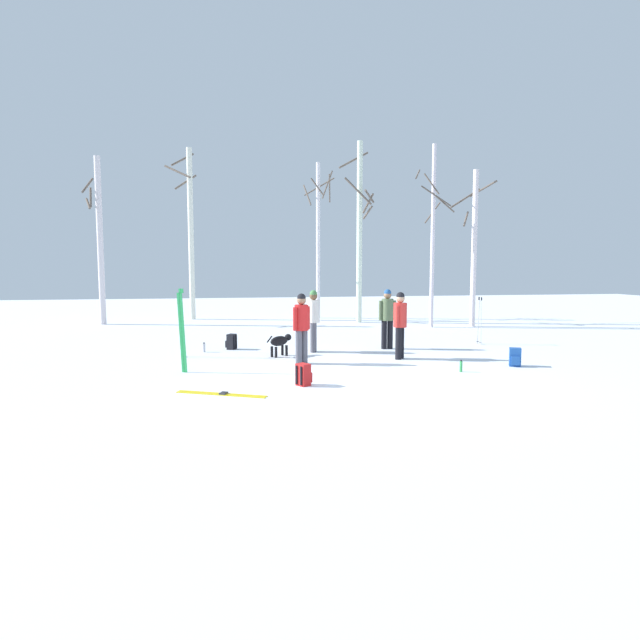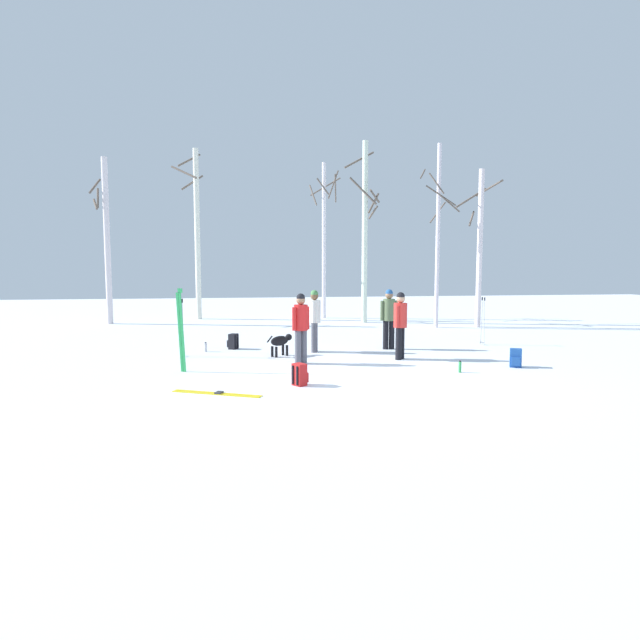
{
  "view_description": "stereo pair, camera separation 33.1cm",
  "coord_description": "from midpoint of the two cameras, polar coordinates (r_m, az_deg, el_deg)",
  "views": [
    {
      "loc": [
        -3.13,
        -11.0,
        2.38
      ],
      "look_at": [
        -0.67,
        2.6,
        1.0
      ],
      "focal_mm": 30.58,
      "sensor_mm": 36.0,
      "label": 1
    },
    {
      "loc": [
        -2.81,
        -11.05,
        2.38
      ],
      "look_at": [
        -0.67,
        2.6,
        1.0
      ],
      "focal_mm": 30.58,
      "sensor_mm": 36.0,
      "label": 2
    }
  ],
  "objects": [
    {
      "name": "birch_tree_3",
      "position": [
        22.97,
        5.15,
        9.45
      ],
      "size": [
        1.43,
        1.54,
        7.47
      ],
      "color": "silver",
      "rests_on": "ground_plane"
    },
    {
      "name": "birch_tree_2",
      "position": [
        24.87,
        0.83,
        8.83
      ],
      "size": [
        1.48,
        1.52,
        6.97
      ],
      "color": "white",
      "rests_on": "ground_plane"
    },
    {
      "name": "water_bottle_0",
      "position": [
        15.43,
        -11.28,
        -2.81
      ],
      "size": [
        0.07,
        0.07,
        0.27
      ],
      "color": "silver",
      "rests_on": "ground_plane"
    },
    {
      "name": "ski_pair_planted_0",
      "position": [
        12.54,
        -13.62,
        -1.08
      ],
      "size": [
        0.2,
        0.13,
        1.88
      ],
      "color": "green",
      "rests_on": "ground_plane"
    },
    {
      "name": "person_2",
      "position": [
        13.19,
        -1.3,
        -0.39
      ],
      "size": [
        0.45,
        0.34,
        1.72
      ],
      "color": "#4C4C56",
      "rests_on": "ground_plane"
    },
    {
      "name": "backpack_1",
      "position": [
        15.78,
        -8.49,
        -2.25
      ],
      "size": [
        0.34,
        0.32,
        0.44
      ],
      "color": "black",
      "rests_on": "ground_plane"
    },
    {
      "name": "person_3",
      "position": [
        15.66,
        7.83,
        0.52
      ],
      "size": [
        0.52,
        0.34,
        1.72
      ],
      "color": "black",
      "rests_on": "ground_plane"
    },
    {
      "name": "birch_tree_4",
      "position": [
        21.47,
        12.66,
        8.9
      ],
      "size": [
        1.56,
        1.56,
        6.96
      ],
      "color": "silver",
      "rests_on": "ground_plane"
    },
    {
      "name": "person_0",
      "position": [
        13.99,
        9.07,
        -0.11
      ],
      "size": [
        0.37,
        0.42,
        1.72
      ],
      "color": "black",
      "rests_on": "ground_plane"
    },
    {
      "name": "water_bottle_1",
      "position": [
        12.64,
        15.17,
        -4.76
      ],
      "size": [
        0.06,
        0.06,
        0.27
      ],
      "color": "green",
      "rests_on": "ground_plane"
    },
    {
      "name": "dog",
      "position": [
        14.4,
        -3.47,
        -2.26
      ],
      "size": [
        0.73,
        0.6,
        0.57
      ],
      "color": "black",
      "rests_on": "ground_plane"
    },
    {
      "name": "backpack_2",
      "position": [
        13.68,
        20.45,
        -3.77
      ],
      "size": [
        0.32,
        0.34,
        0.44
      ],
      "color": "#1E4C99",
      "rests_on": "ground_plane"
    },
    {
      "name": "birch_tree_0",
      "position": [
        23.89,
        -21.06,
        7.9
      ],
      "size": [
        0.69,
        1.1,
        6.72
      ],
      "color": "silver",
      "rests_on": "ground_plane"
    },
    {
      "name": "birch_tree_5",
      "position": [
        22.1,
        16.77,
        7.47
      ],
      "size": [
        1.62,
        1.0,
        6.05
      ],
      "color": "silver",
      "rests_on": "ground_plane"
    },
    {
      "name": "backpack_0",
      "position": [
        10.9,
        -1.26,
        -5.75
      ],
      "size": [
        0.34,
        0.33,
        0.44
      ],
      "color": "red",
      "rests_on": "ground_plane"
    },
    {
      "name": "ground_plane",
      "position": [
        11.66,
        6.1,
        -6.1
      ],
      "size": [
        60.0,
        60.0,
        0.0
      ],
      "primitive_type": "plane",
      "color": "white"
    },
    {
      "name": "ski_poles_1",
      "position": [
        14.66,
        -13.56,
        -0.6
      ],
      "size": [
        0.07,
        0.24,
        1.52
      ],
      "color": "#B2B2BC",
      "rests_on": "ground_plane"
    },
    {
      "name": "person_1",
      "position": [
        15.0,
        0.05,
        0.35
      ],
      "size": [
        0.34,
        0.51,
        1.72
      ],
      "color": "#4C4C56",
      "rests_on": "ground_plane"
    },
    {
      "name": "birch_tree_1",
      "position": [
        24.99,
        -12.4,
        9.08
      ],
      "size": [
        1.34,
        1.87,
        7.49
      ],
      "color": "white",
      "rests_on": "ground_plane"
    },
    {
      "name": "ski_pair_lying_0",
      "position": [
        10.37,
        -9.84,
        -7.59
      ],
      "size": [
        1.68,
        0.91,
        0.05
      ],
      "color": "yellow",
      "rests_on": "ground_plane"
    },
    {
      "name": "ski_poles_0",
      "position": [
        17.14,
        17.21,
        0.05
      ],
      "size": [
        0.07,
        0.27,
        1.44
      ],
      "color": "#B2B2BC",
      "rests_on": "ground_plane"
    }
  ]
}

